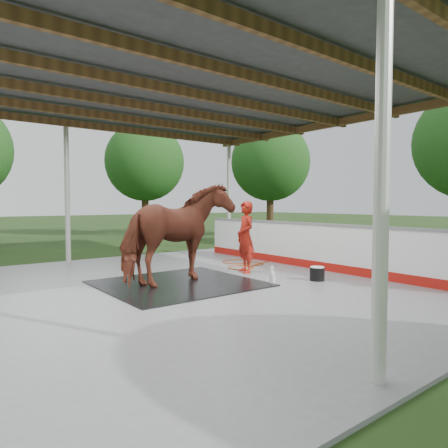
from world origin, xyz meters
TOP-DOWN VIEW (x-y plane):
  - ground at (0.00, 0.00)m, footprint 100.00×100.00m
  - concrete_slab at (0.00, 0.00)m, footprint 12.00×10.00m
  - pavilion_structure at (0.00, -0.00)m, footprint 12.60×10.60m
  - dasher_board at (4.60, 0.00)m, footprint 0.16×8.00m
  - tree_belt at (0.30, 0.90)m, footprint 28.00×28.00m
  - rubber_mat at (0.88, 0.26)m, footprint 3.00×2.81m
  - horse at (0.88, 0.26)m, footprint 2.63×1.64m
  - handler at (2.85, 0.47)m, footprint 0.57×0.71m
  - wash_bucket at (3.40, -1.23)m, footprint 0.32×0.32m
  - soap_bottle_a at (2.39, -0.91)m, footprint 0.17×0.17m
  - soap_bottle_b at (3.42, 0.15)m, footprint 0.12×0.12m
  - hose_coil at (3.59, 1.47)m, footprint 1.57×1.58m

SIDE VIEW (x-z plane):
  - ground at x=0.00m, z-range 0.00..0.00m
  - concrete_slab at x=0.00m, z-range 0.00..0.05m
  - rubber_mat at x=0.88m, z-range 0.05..0.07m
  - hose_coil at x=3.59m, z-range 0.05..0.07m
  - soap_bottle_b at x=3.42m, z-range 0.05..0.23m
  - wash_bucket at x=3.40m, z-range 0.05..0.35m
  - soap_bottle_a at x=2.39m, z-range 0.05..0.37m
  - dasher_board at x=4.60m, z-range 0.02..1.17m
  - handler at x=2.85m, z-range 0.05..1.74m
  - horse at x=0.88m, z-range 0.07..2.14m
  - tree_belt at x=0.30m, z-range 0.89..6.69m
  - pavilion_structure at x=0.00m, z-range 1.94..5.99m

